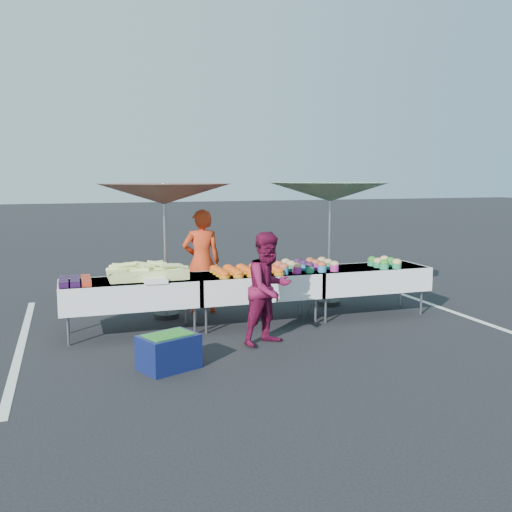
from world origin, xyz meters
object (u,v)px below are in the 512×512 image
object	(u,v)px
table_left	(130,292)
vendor	(202,262)
table_right	(366,277)
umbrella_left	(164,195)
customer	(269,289)
storage_bin	(169,351)
table_center	(256,284)
umbrella_right	(330,193)

from	to	relation	value
table_left	vendor	distance (m)	1.53
table_right	umbrella_left	distance (m)	3.34
vendor	customer	world-z (taller)	vendor
umbrella_left	storage_bin	xyz separation A→B (m)	(-0.37, -2.36, -1.66)
table_center	umbrella_left	distance (m)	1.91
umbrella_right	storage_bin	size ratio (longest dim) A/B	3.34
customer	umbrella_right	size ratio (longest dim) A/B	0.59
table_right	umbrella_left	xyz separation A→B (m)	(-2.99, 0.78, 1.28)
table_left	customer	distance (m)	1.93
table_center	storage_bin	world-z (taller)	table_center
table_left	umbrella_left	distance (m)	1.62
storage_bin	umbrella_right	bearing A→B (deg)	14.55
table_center	customer	world-z (taller)	customer
table_right	customer	xyz separation A→B (m)	(-1.97, -1.03, 0.14)
umbrella_left	customer	bearing A→B (deg)	-60.63
table_left	umbrella_right	distance (m)	3.68
table_center	table_right	bearing A→B (deg)	0.00
customer	storage_bin	world-z (taller)	customer
table_center	storage_bin	distance (m)	2.25
customer	table_left	bearing A→B (deg)	124.99
customer	table_right	bearing A→B (deg)	4.73
umbrella_left	table_right	bearing A→B (deg)	-14.68
table_right	umbrella_right	size ratio (longest dim) A/B	0.76
table_center	vendor	world-z (taller)	vendor
vendor	storage_bin	world-z (taller)	vendor
table_right	customer	bearing A→B (deg)	-152.45
table_right	storage_bin	distance (m)	3.73
table_right	umbrella_left	size ratio (longest dim) A/B	0.74
table_right	customer	world-z (taller)	customer
customer	umbrella_left	size ratio (longest dim) A/B	0.58
umbrella_right	storage_bin	distance (m)	4.25
umbrella_left	umbrella_right	bearing A→B (deg)	0.36
table_left	umbrella_left	world-z (taller)	umbrella_left
umbrella_right	table_center	bearing A→B (deg)	-152.73
table_right	storage_bin	xyz separation A→B (m)	(-3.36, -1.58, -0.38)
vendor	storage_bin	distance (m)	2.73
customer	umbrella_right	xyz separation A→B (m)	(1.72, 1.83, 1.14)
customer	umbrella_left	xyz separation A→B (m)	(-1.02, 1.81, 1.14)
table_center	umbrella_right	bearing A→B (deg)	27.27
umbrella_left	storage_bin	bearing A→B (deg)	-98.90
table_left	umbrella_right	xyz separation A→B (m)	(3.35, 0.80, 1.29)
table_left	customer	bearing A→B (deg)	-32.19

